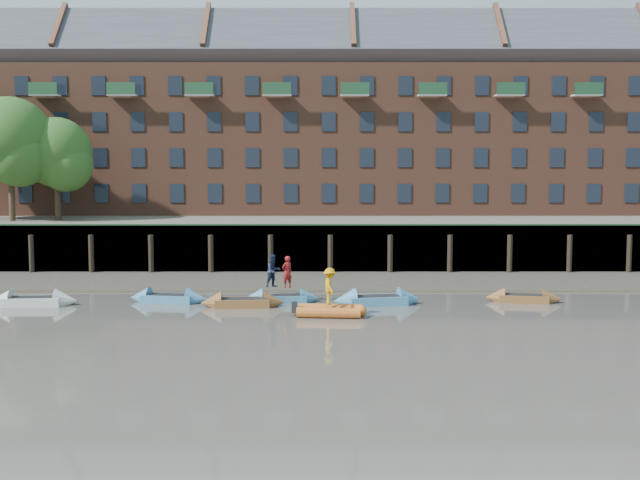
{
  "coord_description": "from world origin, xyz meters",
  "views": [
    {
      "loc": [
        -2.75,
        -31.44,
        7.39
      ],
      "look_at": [
        -2.71,
        12.0,
        3.2
      ],
      "focal_mm": 45.0,
      "sensor_mm": 36.0,
      "label": 1
    }
  ],
  "objects_px": {
    "rowboat_6": "(523,298)",
    "person_rower_b": "(273,271)",
    "rowboat_3": "(281,299)",
    "rowboat_4": "(377,300)",
    "rowboat_0": "(33,301)",
    "rib_tender": "(332,311)",
    "rowboat_1": "(168,298)",
    "rowboat_2": "(243,303)",
    "person_rib_crew": "(330,286)",
    "person_rower_a": "(287,272)"
  },
  "relations": [
    {
      "from": "rowboat_1",
      "to": "rowboat_3",
      "type": "xyz_separation_m",
      "value": [
        6.0,
        -0.09,
        -0.01
      ]
    },
    {
      "from": "rowboat_1",
      "to": "person_rower_b",
      "type": "height_order",
      "value": "person_rower_b"
    },
    {
      "from": "rib_tender",
      "to": "person_rower_b",
      "type": "distance_m",
      "value": 5.19
    },
    {
      "from": "person_rower_b",
      "to": "rowboat_3",
      "type": "bearing_deg",
      "value": -63.67
    },
    {
      "from": "person_rower_a",
      "to": "person_rib_crew",
      "type": "height_order",
      "value": "person_rower_a"
    },
    {
      "from": "rowboat_0",
      "to": "person_rib_crew",
      "type": "bearing_deg",
      "value": -14.53
    },
    {
      "from": "rowboat_1",
      "to": "rowboat_4",
      "type": "relative_size",
      "value": 0.9
    },
    {
      "from": "rowboat_4",
      "to": "rowboat_3",
      "type": "bearing_deg",
      "value": 163.62
    },
    {
      "from": "rowboat_1",
      "to": "rowboat_2",
      "type": "relative_size",
      "value": 1.0
    },
    {
      "from": "rowboat_1",
      "to": "rowboat_3",
      "type": "distance_m",
      "value": 6.01
    },
    {
      "from": "rowboat_6",
      "to": "person_rower_b",
      "type": "relative_size",
      "value": 2.33
    },
    {
      "from": "person_rower_a",
      "to": "person_rower_b",
      "type": "relative_size",
      "value": 0.96
    },
    {
      "from": "rowboat_2",
      "to": "rowboat_4",
      "type": "bearing_deg",
      "value": 1.14
    },
    {
      "from": "rowboat_0",
      "to": "person_rower_a",
      "type": "xyz_separation_m",
      "value": [
        13.18,
        0.87,
        1.41
      ]
    },
    {
      "from": "person_rower_b",
      "to": "rowboat_4",
      "type": "bearing_deg",
      "value": -45.01
    },
    {
      "from": "rowboat_6",
      "to": "rib_tender",
      "type": "relative_size",
      "value": 1.21
    },
    {
      "from": "person_rower_a",
      "to": "person_rib_crew",
      "type": "bearing_deg",
      "value": 82.61
    },
    {
      "from": "rowboat_1",
      "to": "rowboat_2",
      "type": "height_order",
      "value": "rowboat_2"
    },
    {
      "from": "rowboat_0",
      "to": "rowboat_2",
      "type": "distance_m",
      "value": 10.94
    },
    {
      "from": "rib_tender",
      "to": "person_rib_crew",
      "type": "distance_m",
      "value": 1.2
    },
    {
      "from": "rowboat_3",
      "to": "rowboat_2",
      "type": "bearing_deg",
      "value": -154.4
    },
    {
      "from": "rowboat_0",
      "to": "rowboat_4",
      "type": "bearing_deg",
      "value": -3.66
    },
    {
      "from": "rowboat_4",
      "to": "person_rower_b",
      "type": "distance_m",
      "value": 5.72
    },
    {
      "from": "rowboat_1",
      "to": "person_rib_crew",
      "type": "bearing_deg",
      "value": -14.84
    },
    {
      "from": "rowboat_0",
      "to": "rowboat_6",
      "type": "height_order",
      "value": "rowboat_0"
    },
    {
      "from": "rowboat_3",
      "to": "rowboat_6",
      "type": "distance_m",
      "value": 12.91
    },
    {
      "from": "rowboat_1",
      "to": "rib_tender",
      "type": "relative_size",
      "value": 1.28
    },
    {
      "from": "rowboat_0",
      "to": "rib_tender",
      "type": "relative_size",
      "value": 1.35
    },
    {
      "from": "rowboat_6",
      "to": "rib_tender",
      "type": "bearing_deg",
      "value": -149.56
    },
    {
      "from": "rowboat_0",
      "to": "rowboat_3",
      "type": "bearing_deg",
      "value": -0.54
    },
    {
      "from": "rowboat_4",
      "to": "person_rib_crew",
      "type": "bearing_deg",
      "value": -139.3
    },
    {
      "from": "rowboat_1",
      "to": "person_rower_b",
      "type": "relative_size",
      "value": 2.48
    },
    {
      "from": "rowboat_6",
      "to": "person_rower_a",
      "type": "bearing_deg",
      "value": -169.57
    },
    {
      "from": "person_rower_b",
      "to": "person_rib_crew",
      "type": "xyz_separation_m",
      "value": [
        2.95,
        -3.84,
        -0.23
      ]
    },
    {
      "from": "rowboat_3",
      "to": "rowboat_4",
      "type": "distance_m",
      "value": 5.08
    },
    {
      "from": "rowboat_0",
      "to": "rib_tender",
      "type": "distance_m",
      "value": 15.78
    },
    {
      "from": "rowboat_0",
      "to": "person_rower_a",
      "type": "height_order",
      "value": "person_rower_a"
    },
    {
      "from": "rowboat_2",
      "to": "rowboat_6",
      "type": "relative_size",
      "value": 1.06
    },
    {
      "from": "person_rower_b",
      "to": "person_rib_crew",
      "type": "relative_size",
      "value": 0.98
    },
    {
      "from": "rowboat_1",
      "to": "rowboat_4",
      "type": "distance_m",
      "value": 11.07
    },
    {
      "from": "rowboat_4",
      "to": "person_rower_b",
      "type": "relative_size",
      "value": 2.75
    },
    {
      "from": "rib_tender",
      "to": "person_rower_a",
      "type": "relative_size",
      "value": 2.01
    },
    {
      "from": "rowboat_1",
      "to": "person_rower_b",
      "type": "xyz_separation_m",
      "value": [
        5.58,
        0.13,
        1.46
      ]
    },
    {
      "from": "rowboat_2",
      "to": "rowboat_4",
      "type": "xyz_separation_m",
      "value": [
        6.98,
        0.59,
        0.02
      ]
    },
    {
      "from": "rowboat_6",
      "to": "person_rower_b",
      "type": "distance_m",
      "value": 13.41
    },
    {
      "from": "person_rower_a",
      "to": "person_rib_crew",
      "type": "relative_size",
      "value": 0.95
    },
    {
      "from": "rowboat_2",
      "to": "rib_tender",
      "type": "relative_size",
      "value": 1.28
    },
    {
      "from": "rowboat_0",
      "to": "rib_tender",
      "type": "height_order",
      "value": "rowboat_0"
    },
    {
      "from": "rowboat_6",
      "to": "person_rower_a",
      "type": "relative_size",
      "value": 2.42
    },
    {
      "from": "rowboat_1",
      "to": "rowboat_6",
      "type": "distance_m",
      "value": 18.91
    }
  ]
}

